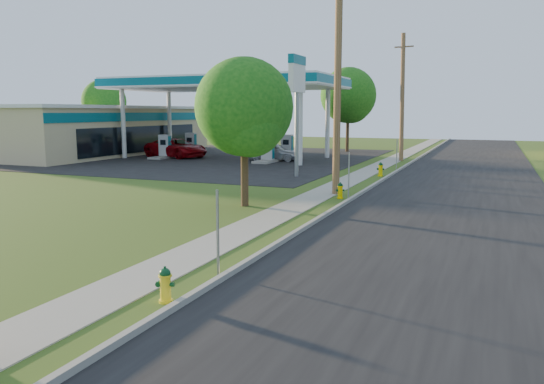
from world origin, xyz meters
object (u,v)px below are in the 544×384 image
(tree_verge, at_px, (246,111))
(car_red, at_px, (176,148))
(utility_pole_mid, at_px, (338,84))
(hydrant_far, at_px, (381,169))
(hydrant_near, at_px, (165,285))
(fuel_pump_ne, at_px, (268,153))
(price_pylon, at_px, (297,81))
(fuel_pump_nw, at_px, (165,149))
(car_silver, at_px, (273,152))
(fuel_pump_sw, at_px, (191,146))
(tree_lot, at_px, (349,97))
(hydrant_mid, at_px, (340,191))
(tree_back, at_px, (104,103))
(utility_pole_far, at_px, (402,97))
(fuel_pump_se, at_px, (287,149))

(tree_verge, height_order, car_red, tree_verge)
(utility_pole_mid, bearing_deg, hydrant_far, 85.98)
(tree_verge, height_order, hydrant_near, tree_verge)
(utility_pole_mid, relative_size, tree_verge, 1.68)
(fuel_pump_ne, xyz_separation_m, price_pylon, (5.00, -7.50, 4.71))
(utility_pole_mid, distance_m, fuel_pump_nw, 22.52)
(utility_pole_mid, bearing_deg, car_silver, 122.12)
(fuel_pump_sw, bearing_deg, car_red, -81.81)
(fuel_pump_ne, xyz_separation_m, car_silver, (-0.09, 1.32, -0.02))
(car_red, bearing_deg, tree_verge, -125.08)
(car_red, bearing_deg, fuel_pump_sw, 23.77)
(hydrant_near, distance_m, car_red, 33.92)
(tree_lot, bearing_deg, hydrant_mid, -76.19)
(utility_pole_mid, bearing_deg, tree_back, 144.08)
(fuel_pump_nw, distance_m, fuel_pump_sw, 4.00)
(hydrant_mid, bearing_deg, price_pylon, 123.78)
(tree_lot, bearing_deg, car_red, -134.36)
(utility_pole_far, relative_size, hydrant_far, 11.43)
(fuel_pump_se, bearing_deg, fuel_pump_sw, 180.00)
(utility_pole_mid, height_order, tree_back, utility_pole_mid)
(utility_pole_far, distance_m, fuel_pump_se, 9.84)
(fuel_pump_ne, distance_m, hydrant_mid, 16.94)
(fuel_pump_se, relative_size, car_silver, 0.78)
(tree_verge, relative_size, hydrant_far, 7.01)
(fuel_pump_nw, height_order, car_silver, fuel_pump_nw)
(hydrant_far, bearing_deg, hydrant_mid, -90.21)
(price_pylon, bearing_deg, tree_back, 147.72)
(car_red, bearing_deg, car_silver, -71.95)
(fuel_pump_se, bearing_deg, utility_pole_mid, -62.37)
(price_pylon, relative_size, tree_lot, 0.88)
(hydrant_mid, bearing_deg, tree_verge, -131.61)
(fuel_pump_sw, bearing_deg, fuel_pump_ne, -23.96)
(fuel_pump_ne, height_order, hydrant_near, fuel_pump_ne)
(tree_verge, distance_m, car_red, 23.90)
(hydrant_far, xyz_separation_m, car_silver, (-9.52, 6.69, 0.30))
(tree_verge, xyz_separation_m, hydrant_near, (3.13, -10.31, -3.39))
(utility_pole_far, height_order, car_red, utility_pole_far)
(price_pylon, xyz_separation_m, hydrant_far, (4.44, 2.13, -5.03))
(tree_lot, bearing_deg, tree_back, -175.93)
(utility_pole_far, distance_m, fuel_pump_nw, 19.03)
(utility_pole_far, xyz_separation_m, tree_lot, (-6.06, 7.62, 0.23))
(fuel_pump_nw, relative_size, fuel_pump_ne, 1.00)
(fuel_pump_nw, xyz_separation_m, fuel_pump_ne, (9.00, 0.00, 0.00))
(car_red, relative_size, car_silver, 1.36)
(tree_verge, height_order, tree_back, tree_back)
(fuel_pump_nw, relative_size, car_red, 0.57)
(tree_lot, bearing_deg, utility_pole_far, -51.50)
(price_pylon, bearing_deg, fuel_pump_se, 113.50)
(price_pylon, distance_m, car_silver, 11.23)
(fuel_pump_se, bearing_deg, hydrant_near, -73.15)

